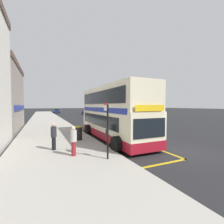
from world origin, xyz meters
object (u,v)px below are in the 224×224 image
(double_decker_bus, at_px, (113,115))
(bus_stop_sign, at_px, (107,126))
(pedestrian_waiting_near_sign, at_px, (74,140))
(litter_bin, at_px, (78,133))
(parked_car_navy_kerbside, at_px, (56,111))
(parked_car_navy_distant, at_px, (86,112))
(pedestrian_further_back, at_px, (54,135))

(double_decker_bus, height_order, bus_stop_sign, double_decker_bus)
(double_decker_bus, distance_m, bus_stop_sign, 5.33)
(pedestrian_waiting_near_sign, relative_size, litter_bin, 1.49)
(litter_bin, bearing_deg, parked_car_navy_kerbside, 87.00)
(parked_car_navy_distant, relative_size, parked_car_navy_kerbside, 1.00)
(bus_stop_sign, distance_m, parked_car_navy_kerbside, 53.66)
(parked_car_navy_kerbside, bearing_deg, parked_car_navy_distant, 121.60)
(bus_stop_sign, relative_size, litter_bin, 2.66)
(litter_bin, bearing_deg, double_decker_bus, -5.64)
(parked_car_navy_distant, height_order, pedestrian_further_back, pedestrian_further_back)
(double_decker_bus, relative_size, pedestrian_further_back, 6.10)
(bus_stop_sign, height_order, parked_car_navy_distant, bus_stop_sign)
(pedestrian_waiting_near_sign, bearing_deg, bus_stop_sign, -37.91)
(double_decker_bus, distance_m, parked_car_navy_distant, 36.58)
(bus_stop_sign, xyz_separation_m, litter_bin, (-0.38, 4.99, -1.12))
(bus_stop_sign, relative_size, pedestrian_waiting_near_sign, 1.79)
(parked_car_navy_distant, bearing_deg, double_decker_bus, 76.75)
(litter_bin, bearing_deg, parked_car_navy_distant, 73.88)
(parked_car_navy_kerbside, bearing_deg, double_decker_bus, 91.45)
(pedestrian_further_back, bearing_deg, pedestrian_waiting_near_sign, -61.12)
(litter_bin, bearing_deg, bus_stop_sign, -85.61)
(parked_car_navy_distant, bearing_deg, parked_car_navy_kerbside, -61.05)
(double_decker_bus, height_order, litter_bin, double_decker_bus)
(bus_stop_sign, height_order, pedestrian_waiting_near_sign, bus_stop_sign)
(pedestrian_further_back, bearing_deg, parked_car_navy_kerbside, 84.89)
(double_decker_bus, height_order, parked_car_navy_distant, double_decker_bus)
(parked_car_navy_distant, distance_m, parked_car_navy_kerbside, 15.20)
(double_decker_bus, relative_size, bus_stop_sign, 3.52)
(double_decker_bus, distance_m, pedestrian_further_back, 5.32)
(bus_stop_sign, height_order, parked_car_navy_kerbside, bus_stop_sign)
(parked_car_navy_distant, xyz_separation_m, pedestrian_waiting_near_sign, (-11.37, -39.36, 0.20))
(parked_car_navy_distant, bearing_deg, pedestrian_further_back, 70.44)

